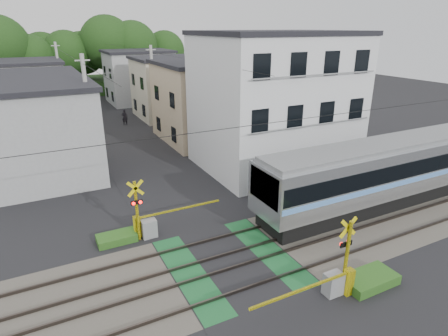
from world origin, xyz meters
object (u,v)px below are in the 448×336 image
crossing_signal_far (147,224)px  pedestrian (125,117)px  crossing_signal_near (337,278)px  apartment_block (274,101)px

crossing_signal_far → pedestrian: (4.21, 22.58, 0.09)m
crossing_signal_near → crossing_signal_far: bearing=125.3°
crossing_signal_near → crossing_signal_far: 8.95m
crossing_signal_far → pedestrian: bearing=79.5°
crossing_signal_near → apartment_block: size_ratio=0.46×
apartment_block → pedestrian: 18.51m
crossing_signal_far → crossing_signal_near: bearing=-54.7°
crossing_signal_far → apartment_block: size_ratio=0.46×
crossing_signal_near → crossing_signal_far: same height
crossing_signal_far → apartment_block: apartment_block is taller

